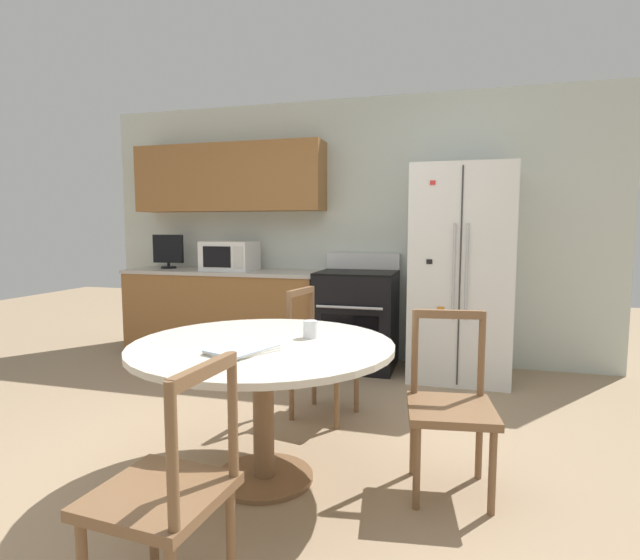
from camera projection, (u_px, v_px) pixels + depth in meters
name	position (u px, v px, depth m)	size (l,w,h in m)	color
ground_plane	(236.00, 476.00, 2.69)	(14.00, 14.00, 0.00)	#9E8466
back_wall	(316.00, 217.00, 5.10)	(5.20, 0.44, 2.60)	silver
kitchen_counter	(225.00, 313.00, 5.16)	(2.04, 0.64, 0.90)	#936033
refrigerator	(460.00, 273.00, 4.40)	(0.85, 0.77, 1.86)	white
oven_range	(357.00, 319.00, 4.75)	(0.73, 0.68, 1.08)	black
microwave	(230.00, 256.00, 5.05)	(0.51, 0.40, 0.29)	white
countertop_tv	(168.00, 250.00, 5.30)	(0.34, 0.16, 0.36)	black
dining_table	(263.00, 366.00, 2.59)	(1.36, 1.36, 0.74)	beige
dining_chair_far	(321.00, 355.00, 3.51)	(0.49, 0.49, 0.90)	brown
dining_chair_near	(167.00, 495.00, 1.68)	(0.45, 0.45, 0.90)	brown
dining_chair_right	(450.00, 407.00, 2.50)	(0.47, 0.47, 0.90)	brown
candle_glass	(310.00, 330.00, 2.68)	(0.08, 0.08, 0.09)	silver
mail_stack	(242.00, 350.00, 2.38)	(0.34, 0.37, 0.02)	white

